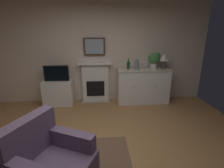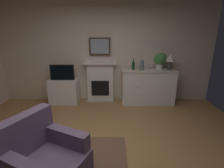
{
  "view_description": "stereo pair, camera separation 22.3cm",
  "coord_description": "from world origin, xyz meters",
  "px_view_note": "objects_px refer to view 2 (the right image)",
  "views": [
    {
      "loc": [
        -0.03,
        -2.17,
        1.86
      ],
      "look_at": [
        0.18,
        0.61,
        1.0
      ],
      "focal_mm": 26.95,
      "sensor_mm": 36.0,
      "label": 1
    },
    {
      "loc": [
        0.2,
        -2.18,
        1.86
      ],
      "look_at": [
        0.18,
        0.61,
        1.0
      ],
      "focal_mm": 26.95,
      "sensor_mm": 36.0,
      "label": 2
    }
  ],
  "objects_px": {
    "wine_bottle": "(133,66)",
    "tv_set": "(62,72)",
    "sideboard_cabinet": "(148,87)",
    "vase_decorative": "(142,65)",
    "armchair": "(44,160)",
    "framed_picture": "(100,46)",
    "tv_cabinet": "(64,91)",
    "fireplace_unit": "(100,82)",
    "wine_glass_left": "(147,66)",
    "wine_glass_center": "(151,65)",
    "table_lamp": "(170,59)",
    "potted_plant_small": "(160,60)"
  },
  "relations": [
    {
      "from": "tv_set",
      "to": "table_lamp",
      "type": "bearing_deg",
      "value": 0.17
    },
    {
      "from": "sideboard_cabinet",
      "to": "vase_decorative",
      "type": "distance_m",
      "value": 0.64
    },
    {
      "from": "wine_bottle",
      "to": "wine_glass_left",
      "type": "height_order",
      "value": "wine_bottle"
    },
    {
      "from": "vase_decorative",
      "to": "potted_plant_small",
      "type": "xyz_separation_m",
      "value": [
        0.49,
        0.1,
        0.12
      ]
    },
    {
      "from": "fireplace_unit",
      "to": "wine_bottle",
      "type": "relative_size",
      "value": 3.79
    },
    {
      "from": "tv_cabinet",
      "to": "tv_set",
      "type": "distance_m",
      "value": 0.53
    },
    {
      "from": "fireplace_unit",
      "to": "wine_glass_center",
      "type": "distance_m",
      "value": 1.42
    },
    {
      "from": "wine_bottle",
      "to": "armchair",
      "type": "xyz_separation_m",
      "value": [
        -1.36,
        -2.62,
        -0.65
      ]
    },
    {
      "from": "sideboard_cabinet",
      "to": "vase_decorative",
      "type": "bearing_deg",
      "value": -166.26
    },
    {
      "from": "framed_picture",
      "to": "tv_cabinet",
      "type": "relative_size",
      "value": 0.73
    },
    {
      "from": "wine_glass_center",
      "to": "potted_plant_small",
      "type": "relative_size",
      "value": 0.38
    },
    {
      "from": "tv_cabinet",
      "to": "table_lamp",
      "type": "bearing_deg",
      "value": -0.31
    },
    {
      "from": "vase_decorative",
      "to": "armchair",
      "type": "height_order",
      "value": "vase_decorative"
    },
    {
      "from": "wine_bottle",
      "to": "tv_set",
      "type": "xyz_separation_m",
      "value": [
        -1.85,
        -0.03,
        -0.18
      ]
    },
    {
      "from": "framed_picture",
      "to": "wine_glass_center",
      "type": "relative_size",
      "value": 3.33
    },
    {
      "from": "fireplace_unit",
      "to": "framed_picture",
      "type": "height_order",
      "value": "framed_picture"
    },
    {
      "from": "table_lamp",
      "to": "potted_plant_small",
      "type": "xyz_separation_m",
      "value": [
        -0.24,
        0.05,
        -0.02
      ]
    },
    {
      "from": "potted_plant_small",
      "to": "sideboard_cabinet",
      "type": "bearing_deg",
      "value": -170.86
    },
    {
      "from": "table_lamp",
      "to": "potted_plant_small",
      "type": "height_order",
      "value": "potted_plant_small"
    },
    {
      "from": "framed_picture",
      "to": "potted_plant_small",
      "type": "bearing_deg",
      "value": -6.47
    },
    {
      "from": "framed_picture",
      "to": "table_lamp",
      "type": "relative_size",
      "value": 1.37
    },
    {
      "from": "fireplace_unit",
      "to": "tv_cabinet",
      "type": "height_order",
      "value": "fireplace_unit"
    },
    {
      "from": "framed_picture",
      "to": "potted_plant_small",
      "type": "relative_size",
      "value": 1.28
    },
    {
      "from": "wine_bottle",
      "to": "wine_glass_left",
      "type": "distance_m",
      "value": 0.35
    },
    {
      "from": "wine_glass_left",
      "to": "table_lamp",
      "type": "bearing_deg",
      "value": 5.55
    },
    {
      "from": "wine_bottle",
      "to": "wine_glass_center",
      "type": "bearing_deg",
      "value": 1.09
    },
    {
      "from": "framed_picture",
      "to": "wine_bottle",
      "type": "relative_size",
      "value": 1.9
    },
    {
      "from": "tv_set",
      "to": "tv_cabinet",
      "type": "bearing_deg",
      "value": 90.0
    },
    {
      "from": "sideboard_cabinet",
      "to": "wine_glass_center",
      "type": "xyz_separation_m",
      "value": [
        0.04,
        0.03,
        0.58
      ]
    },
    {
      "from": "armchair",
      "to": "framed_picture",
      "type": "bearing_deg",
      "value": 80.19
    },
    {
      "from": "wine_glass_left",
      "to": "vase_decorative",
      "type": "bearing_deg",
      "value": 177.09
    },
    {
      "from": "table_lamp",
      "to": "fireplace_unit",
      "type": "bearing_deg",
      "value": 174.37
    },
    {
      "from": "fireplace_unit",
      "to": "table_lamp",
      "type": "distance_m",
      "value": 1.92
    },
    {
      "from": "fireplace_unit",
      "to": "armchair",
      "type": "height_order",
      "value": "fireplace_unit"
    },
    {
      "from": "wine_bottle",
      "to": "vase_decorative",
      "type": "height_order",
      "value": "wine_bottle"
    },
    {
      "from": "vase_decorative",
      "to": "potted_plant_small",
      "type": "bearing_deg",
      "value": 11.09
    },
    {
      "from": "sideboard_cabinet",
      "to": "tv_cabinet",
      "type": "distance_m",
      "value": 2.26
    },
    {
      "from": "tv_set",
      "to": "armchair",
      "type": "height_order",
      "value": "tv_set"
    },
    {
      "from": "table_lamp",
      "to": "tv_set",
      "type": "distance_m",
      "value": 2.8
    },
    {
      "from": "tv_cabinet",
      "to": "armchair",
      "type": "relative_size",
      "value": 0.71
    },
    {
      "from": "sideboard_cabinet",
      "to": "wine_glass_center",
      "type": "height_order",
      "value": "wine_glass_center"
    },
    {
      "from": "wine_glass_center",
      "to": "table_lamp",
      "type": "bearing_deg",
      "value": -3.88
    },
    {
      "from": "vase_decorative",
      "to": "tv_cabinet",
      "type": "xyz_separation_m",
      "value": [
        -2.05,
        0.06,
        -0.74
      ]
    },
    {
      "from": "framed_picture",
      "to": "wine_glass_left",
      "type": "bearing_deg",
      "value": -12.97
    },
    {
      "from": "table_lamp",
      "to": "tv_set",
      "type": "bearing_deg",
      "value": -179.83
    },
    {
      "from": "framed_picture",
      "to": "armchair",
      "type": "bearing_deg",
      "value": -99.81
    },
    {
      "from": "wine_bottle",
      "to": "framed_picture",
      "type": "bearing_deg",
      "value": 167.17
    },
    {
      "from": "tv_cabinet",
      "to": "armchair",
      "type": "distance_m",
      "value": 2.66
    },
    {
      "from": "fireplace_unit",
      "to": "tv_set",
      "type": "distance_m",
      "value": 1.04
    },
    {
      "from": "sideboard_cabinet",
      "to": "wine_glass_left",
      "type": "distance_m",
      "value": 0.59
    }
  ]
}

